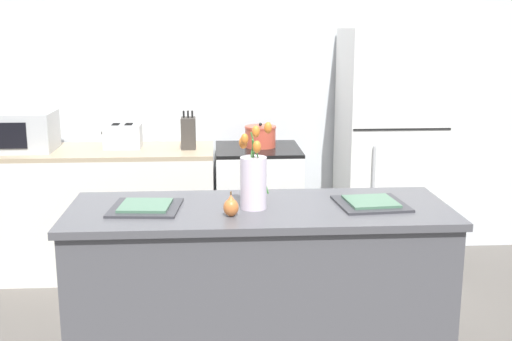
{
  "coord_description": "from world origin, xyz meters",
  "views": [
    {
      "loc": [
        -0.2,
        -2.9,
        1.76
      ],
      "look_at": [
        0.0,
        0.25,
        1.04
      ],
      "focal_mm": 45.0,
      "sensor_mm": 36.0,
      "label": 1
    }
  ],
  "objects_px": {
    "toaster": "(123,136)",
    "cooking_pot": "(260,136)",
    "flower_vase": "(253,179)",
    "refrigerator": "(388,151)",
    "knife_block": "(188,133)",
    "microwave": "(19,131)",
    "stove_range": "(258,209)",
    "pear_figurine": "(231,206)",
    "plate_setting_right": "(371,203)",
    "plate_setting_left": "(145,207)"
  },
  "relations": [
    {
      "from": "toaster",
      "to": "cooking_pot",
      "type": "distance_m",
      "value": 0.98
    },
    {
      "from": "flower_vase",
      "to": "refrigerator",
      "type": "bearing_deg",
      "value": 56.27
    },
    {
      "from": "cooking_pot",
      "to": "knife_block",
      "type": "relative_size",
      "value": 0.83
    },
    {
      "from": "microwave",
      "to": "stove_range",
      "type": "bearing_deg",
      "value": 0.02
    },
    {
      "from": "flower_vase",
      "to": "pear_figurine",
      "type": "bearing_deg",
      "value": -131.2
    },
    {
      "from": "pear_figurine",
      "to": "microwave",
      "type": "xyz_separation_m",
      "value": [
        -1.43,
        1.74,
        0.07
      ]
    },
    {
      "from": "stove_range",
      "to": "microwave",
      "type": "height_order",
      "value": "microwave"
    },
    {
      "from": "refrigerator",
      "to": "knife_block",
      "type": "height_order",
      "value": "refrigerator"
    },
    {
      "from": "microwave",
      "to": "knife_block",
      "type": "xyz_separation_m",
      "value": [
        1.17,
        -0.0,
        -0.02
      ]
    },
    {
      "from": "refrigerator",
      "to": "microwave",
      "type": "xyz_separation_m",
      "value": [
        -2.61,
        -0.0,
        0.17
      ]
    },
    {
      "from": "plate_setting_right",
      "to": "knife_block",
      "type": "xyz_separation_m",
      "value": [
        -0.92,
        1.6,
        0.08
      ]
    },
    {
      "from": "refrigerator",
      "to": "pear_figurine",
      "type": "height_order",
      "value": "refrigerator"
    },
    {
      "from": "pear_figurine",
      "to": "knife_block",
      "type": "xyz_separation_m",
      "value": [
        -0.26,
        1.74,
        0.05
      ]
    },
    {
      "from": "stove_range",
      "to": "knife_block",
      "type": "height_order",
      "value": "knife_block"
    },
    {
      "from": "plate_setting_left",
      "to": "cooking_pot",
      "type": "relative_size",
      "value": 1.52
    },
    {
      "from": "pear_figurine",
      "to": "microwave",
      "type": "distance_m",
      "value": 2.25
    },
    {
      "from": "pear_figurine",
      "to": "cooking_pot",
      "type": "bearing_deg",
      "value": 81.69
    },
    {
      "from": "plate_setting_right",
      "to": "cooking_pot",
      "type": "xyz_separation_m",
      "value": [
        -0.41,
        1.63,
        0.05
      ]
    },
    {
      "from": "plate_setting_right",
      "to": "microwave",
      "type": "relative_size",
      "value": 0.71
    },
    {
      "from": "microwave",
      "to": "knife_block",
      "type": "relative_size",
      "value": 1.78
    },
    {
      "from": "flower_vase",
      "to": "microwave",
      "type": "height_order",
      "value": "flower_vase"
    },
    {
      "from": "toaster",
      "to": "refrigerator",
      "type": "bearing_deg",
      "value": -1.44
    },
    {
      "from": "stove_range",
      "to": "pear_figurine",
      "type": "bearing_deg",
      "value": -97.77
    },
    {
      "from": "stove_range",
      "to": "toaster",
      "type": "height_order",
      "value": "toaster"
    },
    {
      "from": "pear_figurine",
      "to": "toaster",
      "type": "relative_size",
      "value": 0.41
    },
    {
      "from": "pear_figurine",
      "to": "plate_setting_right",
      "type": "xyz_separation_m",
      "value": [
        0.67,
        0.14,
        -0.03
      ]
    },
    {
      "from": "stove_range",
      "to": "plate_setting_right",
      "type": "relative_size",
      "value": 2.66
    },
    {
      "from": "stove_range",
      "to": "refrigerator",
      "type": "bearing_deg",
      "value": 0.04
    },
    {
      "from": "refrigerator",
      "to": "microwave",
      "type": "relative_size",
      "value": 3.63
    },
    {
      "from": "refrigerator",
      "to": "toaster",
      "type": "relative_size",
      "value": 6.23
    },
    {
      "from": "refrigerator",
      "to": "flower_vase",
      "type": "distance_m",
      "value": 1.95
    },
    {
      "from": "flower_vase",
      "to": "microwave",
      "type": "relative_size",
      "value": 0.84
    },
    {
      "from": "flower_vase",
      "to": "stove_range",
      "type": "bearing_deg",
      "value": 85.44
    },
    {
      "from": "plate_setting_left",
      "to": "toaster",
      "type": "xyz_separation_m",
      "value": [
        -0.33,
        1.65,
        0.06
      ]
    },
    {
      "from": "refrigerator",
      "to": "flower_vase",
      "type": "bearing_deg",
      "value": -123.73
    },
    {
      "from": "toaster",
      "to": "cooking_pot",
      "type": "bearing_deg",
      "value": -1.49
    },
    {
      "from": "plate_setting_right",
      "to": "stove_range",
      "type": "bearing_deg",
      "value": 105.1
    },
    {
      "from": "plate_setting_right",
      "to": "plate_setting_left",
      "type": "bearing_deg",
      "value": 180.0
    },
    {
      "from": "knife_block",
      "to": "microwave",
      "type": "bearing_deg",
      "value": 179.9
    },
    {
      "from": "refrigerator",
      "to": "plate_setting_left",
      "type": "relative_size",
      "value": 5.11
    },
    {
      "from": "pear_figurine",
      "to": "microwave",
      "type": "height_order",
      "value": "microwave"
    },
    {
      "from": "stove_range",
      "to": "pear_figurine",
      "type": "xyz_separation_m",
      "value": [
        -0.24,
        -1.74,
        0.52
      ]
    },
    {
      "from": "stove_range",
      "to": "pear_figurine",
      "type": "distance_m",
      "value": 1.83
    },
    {
      "from": "plate_setting_right",
      "to": "cooking_pot",
      "type": "height_order",
      "value": "cooking_pot"
    },
    {
      "from": "knife_block",
      "to": "refrigerator",
      "type": "bearing_deg",
      "value": 0.14
    },
    {
      "from": "plate_setting_right",
      "to": "toaster",
      "type": "relative_size",
      "value": 1.22
    },
    {
      "from": "plate_setting_left",
      "to": "cooking_pot",
      "type": "distance_m",
      "value": 1.75
    },
    {
      "from": "stove_range",
      "to": "knife_block",
      "type": "relative_size",
      "value": 3.36
    },
    {
      "from": "toaster",
      "to": "microwave",
      "type": "xyz_separation_m",
      "value": [
        -0.7,
        -0.05,
        0.05
      ]
    },
    {
      "from": "toaster",
      "to": "plate_setting_left",
      "type": "bearing_deg",
      "value": -78.8
    }
  ]
}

